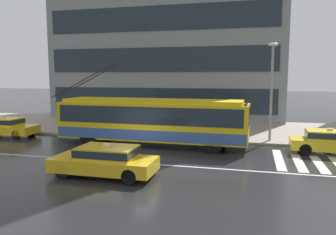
{
  "coord_description": "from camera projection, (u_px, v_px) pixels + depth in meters",
  "views": [
    {
      "loc": [
        6.04,
        -15.94,
        4.17
      ],
      "look_at": [
        0.97,
        3.83,
        1.61
      ],
      "focal_mm": 35.64,
      "sensor_mm": 36.0,
      "label": 1
    }
  ],
  "objects": [
    {
      "name": "sidewalk_slab",
      "position": [
        174.0,
        128.0,
        26.53
      ],
      "size": [
        80.0,
        10.0,
        0.14
      ],
      "primitive_type": "cube",
      "color": "gray",
      "rests_on": "ground_plane"
    },
    {
      "name": "ground_plane",
      "position": [
        132.0,
        156.0,
        17.33
      ],
      "size": [
        160.0,
        160.0,
        0.0
      ],
      "primitive_type": "plane",
      "color": "#242326"
    },
    {
      "name": "taxi_ahead_of_bus",
      "position": [
        332.0,
        141.0,
        17.84
      ],
      "size": [
        4.4,
        1.86,
        1.39
      ],
      "color": "yellow",
      "rests_on": "ground_plane"
    },
    {
      "name": "pedestrian_approaching_curb",
      "position": [
        127.0,
        110.0,
        24.47
      ],
      "size": [
        1.38,
        1.38,
        1.96
      ],
      "color": "black",
      "rests_on": "sidewalk_slab"
    },
    {
      "name": "lane_centre_line",
      "position": [
        123.0,
        162.0,
        16.18
      ],
      "size": [
        72.0,
        0.14,
        0.01
      ],
      "primitive_type": "cube",
      "color": "silver",
      "rests_on": "ground_plane"
    },
    {
      "name": "pedestrian_walking_past",
      "position": [
        195.0,
        110.0,
        23.29
      ],
      "size": [
        1.25,
        1.25,
        2.03
      ],
      "color": "#574D4C",
      "rests_on": "sidewalk_slab"
    },
    {
      "name": "taxi_queued_behind_bus",
      "position": [
        5.0,
        126.0,
        23.06
      ],
      "size": [
        4.35,
        1.9,
        1.39
      ],
      "color": "yellow",
      "rests_on": "ground_plane"
    },
    {
      "name": "pedestrian_at_shelter",
      "position": [
        196.0,
        122.0,
        22.29
      ],
      "size": [
        0.4,
        0.4,
        1.6
      ],
      "color": "navy",
      "rests_on": "sidewalk_slab"
    },
    {
      "name": "street_lamp",
      "position": [
        272.0,
        83.0,
        20.54
      ],
      "size": [
        0.6,
        0.32,
        6.04
      ],
      "color": "gray",
      "rests_on": "sidewalk_slab"
    },
    {
      "name": "crosswalk_stripe_inner_a",
      "position": [
        298.0,
        160.0,
        16.53
      ],
      "size": [
        0.44,
        4.4,
        0.01
      ],
      "primitive_type": "cube",
      "color": "beige",
      "rests_on": "ground_plane"
    },
    {
      "name": "crosswalk_stripe_edge_near",
      "position": [
        279.0,
        159.0,
        16.75
      ],
      "size": [
        0.44,
        4.4,
        0.01
      ],
      "primitive_type": "cube",
      "color": "beige",
      "rests_on": "ground_plane"
    },
    {
      "name": "trolleybus",
      "position": [
        152.0,
        120.0,
        19.95
      ],
      "size": [
        12.35,
        2.73,
        4.91
      ],
      "color": "yellow",
      "rests_on": "ground_plane"
    },
    {
      "name": "taxi_oncoming_near",
      "position": [
        105.0,
        160.0,
        13.87
      ],
      "size": [
        4.37,
        1.85,
        1.39
      ],
      "color": "gold",
      "rests_on": "ground_plane"
    },
    {
      "name": "crosswalk_stripe_center",
      "position": [
        317.0,
        161.0,
        16.31
      ],
      "size": [
        0.44,
        4.4,
        0.01
      ],
      "primitive_type": "cube",
      "color": "beige",
      "rests_on": "ground_plane"
    }
  ]
}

